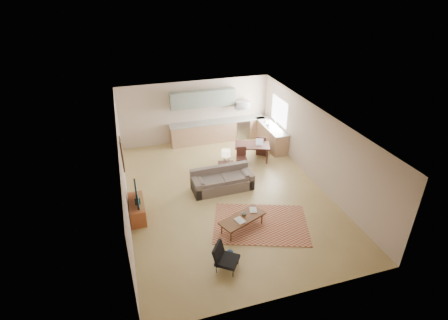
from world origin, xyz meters
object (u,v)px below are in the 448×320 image
object	(u,v)px
dining_table	(252,152)
console_table	(226,171)
armchair	(227,258)
sofa	(222,180)
tv_credenza	(137,209)
coffee_table	(242,223)

from	to	relation	value
dining_table	console_table	bearing A→B (deg)	-123.50
armchair	dining_table	bearing A→B (deg)	8.91
console_table	dining_table	world-z (taller)	dining_table
sofa	tv_credenza	xyz separation A→B (m)	(-2.95, -0.73, -0.10)
armchair	tv_credenza	xyz separation A→B (m)	(-2.01, 2.85, -0.08)
sofa	coffee_table	distance (m)	2.22
coffee_table	tv_credenza	bearing A→B (deg)	129.49
sofa	coffee_table	xyz separation A→B (m)	(-0.05, -2.22, -0.16)
armchair	dining_table	size ratio (longest dim) A/B	0.52
coffee_table	dining_table	world-z (taller)	dining_table
armchair	console_table	xyz separation A→B (m)	(1.26, 4.21, -0.03)
console_table	dining_table	xyz separation A→B (m)	(1.41, 1.06, 0.02)
sofa	tv_credenza	bearing A→B (deg)	-167.88
coffee_table	armchair	distance (m)	1.63
coffee_table	tv_credenza	world-z (taller)	tv_credenza
console_table	dining_table	bearing A→B (deg)	50.46
tv_credenza	dining_table	xyz separation A→B (m)	(4.69, 2.43, 0.07)
tv_credenza	console_table	world-z (taller)	console_table
tv_credenza	sofa	bearing A→B (deg)	13.85
coffee_table	console_table	bearing A→B (deg)	59.11
dining_table	coffee_table	bearing A→B (deg)	-95.10
coffee_table	console_table	size ratio (longest dim) A/B	2.17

